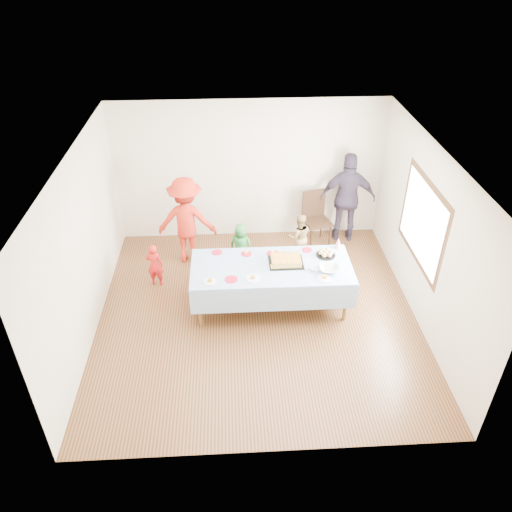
{
  "coord_description": "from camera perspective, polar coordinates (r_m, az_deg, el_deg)",
  "views": [
    {
      "loc": [
        -0.37,
        -6.1,
        5.23
      ],
      "look_at": [
        -0.0,
        0.3,
        0.92
      ],
      "focal_mm": 35.0,
      "sensor_mm": 36.0,
      "label": 1
    }
  ],
  "objects": [
    {
      "name": "rolls_tray",
      "position": [
        8.04,
        7.99,
        0.29
      ],
      "size": [
        0.31,
        0.31,
        0.09
      ],
      "color": "black",
      "rests_on": "party_table"
    },
    {
      "name": "plate_red_far_b",
      "position": [
        8.01,
        -1.1,
        0.25
      ],
      "size": [
        0.17,
        0.17,
        0.01
      ],
      "primitive_type": "cylinder",
      "color": "red",
      "rests_on": "party_table"
    },
    {
      "name": "plate_red_far_d",
      "position": [
        8.15,
        5.86,
        0.7
      ],
      "size": [
        0.16,
        0.16,
        0.01
      ],
      "primitive_type": "cylinder",
      "color": "red",
      "rests_on": "party_table"
    },
    {
      "name": "adult_right",
      "position": [
        9.62,
        10.42,
        6.53
      ],
      "size": [
        1.09,
        0.58,
        1.78
      ],
      "primitive_type": "imported",
      "rotation": [
        0.0,
        0.0,
        3.0
      ],
      "color": "#362C3D",
      "rests_on": "ground"
    },
    {
      "name": "adult_left",
      "position": [
        8.94,
        -7.95,
        4.03
      ],
      "size": [
        1.1,
        0.69,
        1.63
      ],
      "primitive_type": "imported",
      "rotation": [
        0.0,
        0.0,
        3.06
      ],
      "color": "red",
      "rests_on": "ground"
    },
    {
      "name": "toddler_left",
      "position": [
        8.6,
        -11.48,
        -1.01
      ],
      "size": [
        0.32,
        0.24,
        0.79
      ],
      "primitive_type": "imported",
      "rotation": [
        0.0,
        0.0,
        2.96
      ],
      "color": "red",
      "rests_on": "ground"
    },
    {
      "name": "dining_chair",
      "position": [
        9.56,
        6.8,
        4.67
      ],
      "size": [
        0.56,
        0.56,
        1.06
      ],
      "rotation": [
        0.0,
        0.0,
        0.26
      ],
      "color": "black",
      "rests_on": "ground"
    },
    {
      "name": "plate_white_right",
      "position": [
        7.54,
        7.79,
        -2.54
      ],
      "size": [
        0.2,
        0.2,
        0.01
      ],
      "primitive_type": "cylinder",
      "color": "white",
      "rests_on": "party_table"
    },
    {
      "name": "plate_red_far_a",
      "position": [
        8.07,
        -4.47,
        0.43
      ],
      "size": [
        0.17,
        0.17,
        0.01
      ],
      "primitive_type": "cylinder",
      "color": "red",
      "rests_on": "party_table"
    },
    {
      "name": "party_hat",
      "position": [
        8.23,
        9.38,
        1.5
      ],
      "size": [
        0.11,
        0.11,
        0.19
      ],
      "primitive_type": "cone",
      "color": "white",
      "rests_on": "party_table"
    },
    {
      "name": "toddler_right",
      "position": [
        9.12,
        4.95,
        2.19
      ],
      "size": [
        0.45,
        0.36,
        0.9
      ],
      "primitive_type": "imported",
      "rotation": [
        0.0,
        0.0,
        3.19
      ],
      "color": "#A8884E",
      "rests_on": "ground"
    },
    {
      "name": "plate_white_mid",
      "position": [
        7.46,
        -0.37,
        -2.59
      ],
      "size": [
        0.21,
        0.21,
        0.01
      ],
      "primitive_type": "cylinder",
      "color": "white",
      "rests_on": "party_table"
    },
    {
      "name": "punch_bowl",
      "position": [
        7.69,
        8.38,
        -1.46
      ],
      "size": [
        0.31,
        0.31,
        0.08
      ],
      "primitive_type": "imported",
      "color": "silver",
      "rests_on": "party_table"
    },
    {
      "name": "room_walls",
      "position": [
        7.03,
        0.62,
        4.45
      ],
      "size": [
        5.04,
        5.04,
        2.72
      ],
      "color": "beige",
      "rests_on": "ground"
    },
    {
      "name": "party_table",
      "position": [
        7.77,
        1.78,
        -1.49
      ],
      "size": [
        2.5,
        1.1,
        0.78
      ],
      "color": "brown",
      "rests_on": "ground"
    },
    {
      "name": "plate_red_far_c",
      "position": [
        8.02,
        1.93,
        0.3
      ],
      "size": [
        0.2,
        0.2,
        0.01
      ],
      "primitive_type": "cylinder",
      "color": "red",
      "rests_on": "party_table"
    },
    {
      "name": "plate_red_near",
      "position": [
        7.46,
        -2.86,
        -2.68
      ],
      "size": [
        0.19,
        0.19,
        0.01
      ],
      "primitive_type": "cylinder",
      "color": "red",
      "rests_on": "party_table"
    },
    {
      "name": "ground",
      "position": [
        8.04,
        0.16,
        -6.63
      ],
      "size": [
        5.0,
        5.0,
        0.0
      ],
      "primitive_type": "plane",
      "color": "#482414",
      "rests_on": "ground"
    },
    {
      "name": "plate_white_left",
      "position": [
        7.44,
        -5.3,
        -2.92
      ],
      "size": [
        0.2,
        0.2,
        0.01
      ],
      "primitive_type": "cylinder",
      "color": "white",
      "rests_on": "party_table"
    },
    {
      "name": "toddler_mid",
      "position": [
        8.85,
        -1.73,
        1.14
      ],
      "size": [
        0.5,
        0.41,
        0.88
      ],
      "primitive_type": "imported",
      "rotation": [
        0.0,
        0.0,
        2.78
      ],
      "color": "#277733",
      "rests_on": "ground"
    },
    {
      "name": "fork_pile",
      "position": [
        7.67,
        6.44,
        -1.47
      ],
      "size": [
        0.24,
        0.18,
        0.07
      ],
      "primitive_type": null,
      "color": "white",
      "rests_on": "party_table"
    },
    {
      "name": "birthday_cake",
      "position": [
        7.8,
        3.45,
        -0.52
      ],
      "size": [
        0.54,
        0.41,
        0.09
      ],
      "color": "black",
      "rests_on": "party_table"
    }
  ]
}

